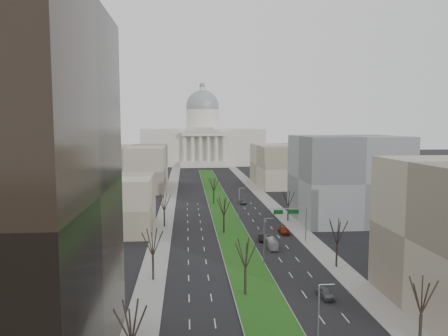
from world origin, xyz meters
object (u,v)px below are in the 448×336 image
car_red (284,230)px  box_van (271,243)px  car_grey_near (325,293)px  car_black (262,238)px  car_grey_far (242,202)px

car_red → box_van: size_ratio=0.71×
car_grey_near → car_black: (-4.13, 34.26, -0.03)m
car_black → car_red: bearing=48.1°
car_grey_far → car_red: bearing=-88.1°
box_van → car_black: bearing=101.5°
car_grey_far → box_van: 53.19m
car_grey_far → car_grey_near: bearing=-93.4°
car_grey_far → box_van: (-0.37, -53.18, 0.43)m
car_black → box_van: size_ratio=0.57×
car_grey_near → car_grey_far: car_grey_near is taller
car_grey_far → box_van: bearing=-95.6°
car_black → car_grey_far: size_ratio=0.94×
car_grey_near → box_van: bearing=89.8°
car_red → car_grey_far: bearing=97.0°
car_black → car_grey_far: bearing=93.7°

